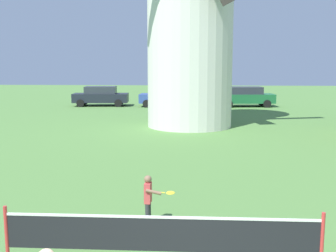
# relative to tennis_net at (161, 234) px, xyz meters

# --- Properties ---
(tennis_net) EXTENTS (5.10, 0.06, 1.10)m
(tennis_net) POSITION_rel_tennis_net_xyz_m (0.00, 0.00, 0.00)
(tennis_net) COLOR red
(tennis_net) RESTS_ON ground_plane
(player_far) EXTENTS (0.66, 0.49, 1.07)m
(player_far) POSITION_rel_tennis_net_xyz_m (-0.39, 2.04, -0.08)
(player_far) COLOR #333338
(player_far) RESTS_ON ground_plane
(parked_car_black) EXTENTS (4.47, 2.13, 1.56)m
(parked_car_black) POSITION_rel_tennis_net_xyz_m (-6.79, 26.19, 0.13)
(parked_car_black) COLOR #1E232D
(parked_car_black) RESTS_ON ground_plane
(parked_car_blue) EXTENTS (3.99, 1.98, 1.56)m
(parked_car_blue) POSITION_rel_tennis_net_xyz_m (-1.62, 25.97, 0.12)
(parked_car_blue) COLOR #334C99
(parked_car_blue) RESTS_ON ground_plane
(parked_car_green) EXTENTS (4.52, 2.19, 1.56)m
(parked_car_green) POSITION_rel_tennis_net_xyz_m (4.76, 26.33, 0.13)
(parked_car_green) COLOR #1E6638
(parked_car_green) RESTS_ON ground_plane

